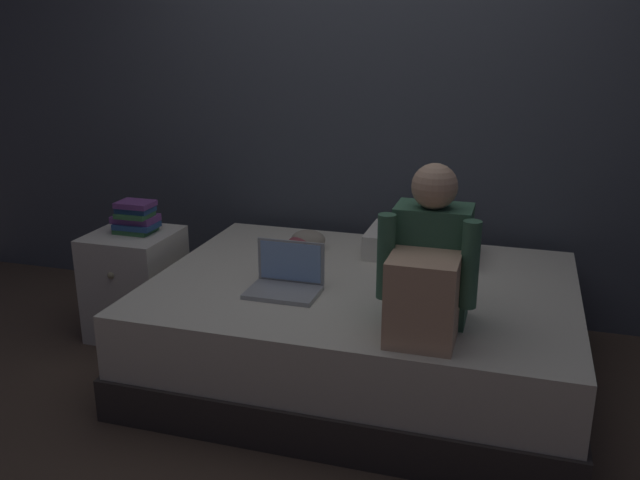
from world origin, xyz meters
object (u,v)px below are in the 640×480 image
person_sitting (428,268)px  book_stack (136,218)px  bed (362,328)px  nightstand (136,284)px  laptop (286,280)px  pillow (421,244)px  clothes_pile (306,241)px

person_sitting → book_stack: person_sitting is taller
bed → person_sitting: person_sitting is taller
nightstand → book_stack: book_stack is taller
laptop → pillow: bearing=52.9°
bed → nightstand: size_ratio=3.43×
pillow → bed: bearing=-114.5°
person_sitting → pillow: size_ratio=1.17×
clothes_pile → person_sitting: bearing=-46.2°
laptop → bed: bearing=36.4°
book_stack → bed: bearing=-5.2°
nightstand → pillow: (1.51, 0.35, 0.26)m
bed → pillow: size_ratio=3.57×
bed → laptop: laptop is taller
clothes_pile → pillow: bearing=7.6°
laptop → book_stack: book_stack is taller
bed → nightstand: nightstand is taller
nightstand → laptop: (0.99, -0.32, 0.25)m
bed → laptop: 0.49m
bed → clothes_pile: (-0.41, 0.37, 0.30)m
book_stack → laptop: bearing=-19.3°
bed → nightstand: 1.30m
pillow → clothes_pile: 0.62m
nightstand → laptop: laptop is taller
book_stack → clothes_pile: 0.92m
bed → book_stack: bearing=174.8°
person_sitting → laptop: size_ratio=2.05×
bed → pillow: (0.21, 0.45, 0.31)m
person_sitting → clothes_pile: (-0.76, 0.80, -0.20)m
laptop → person_sitting: bearing=-17.0°
pillow → book_stack: (-1.49, -0.33, 0.11)m
person_sitting → nightstand: bearing=162.5°
pillow → person_sitting: bearing=-80.1°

